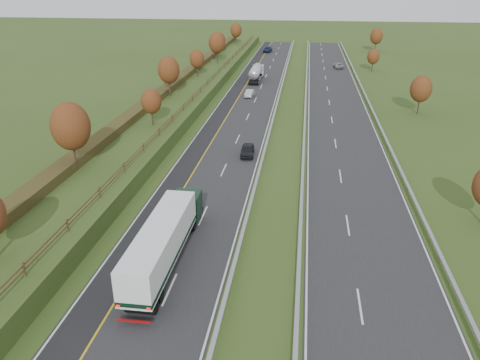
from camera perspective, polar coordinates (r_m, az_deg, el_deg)
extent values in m
plane|color=#314A1A|center=(75.15, 5.72, 6.64)|extent=(400.00, 400.00, 0.00)
cube|color=#242427|center=(80.59, 0.14, 7.93)|extent=(10.50, 200.00, 0.04)
cube|color=#242427|center=(80.14, 12.01, 7.33)|extent=(10.50, 200.00, 0.04)
cube|color=black|center=(81.17, -2.51, 8.02)|extent=(3.00, 200.00, 0.04)
cube|color=silver|center=(81.40, -3.42, 8.07)|extent=(0.15, 200.00, 0.01)
cube|color=gold|center=(80.91, -1.45, 8.01)|extent=(0.15, 200.00, 0.01)
cube|color=silver|center=(80.09, 3.76, 7.80)|extent=(0.15, 200.00, 0.01)
cube|color=silver|center=(79.91, 8.38, 7.57)|extent=(0.15, 200.00, 0.01)
cube|color=silver|center=(80.67, 15.61, 7.10)|extent=(0.15, 200.00, 0.01)
cube|color=silver|center=(36.45, -8.57, -13.03)|extent=(0.15, 4.00, 0.01)
cube|color=silver|center=(35.59, 14.42, -14.62)|extent=(0.15, 4.00, 0.01)
cube|color=silver|center=(46.30, -4.53, -4.33)|extent=(0.15, 4.00, 0.01)
cube|color=silver|center=(45.63, 13.00, -5.35)|extent=(0.15, 4.00, 0.01)
cube|color=silver|center=(56.98, -2.01, 1.24)|extent=(0.15, 4.00, 0.01)
cube|color=silver|center=(56.43, 12.14, 0.48)|extent=(0.15, 4.00, 0.01)
cube|color=silver|center=(68.10, -0.30, 5.02)|extent=(0.15, 4.00, 0.01)
cube|color=silver|center=(67.64, 11.56, 4.40)|extent=(0.15, 4.00, 0.01)
cube|color=silver|center=(79.48, 0.94, 7.73)|extent=(0.15, 4.00, 0.01)
cube|color=silver|center=(79.09, 11.14, 7.21)|extent=(0.15, 4.00, 0.01)
cube|color=silver|center=(91.01, 1.88, 9.75)|extent=(0.15, 4.00, 0.01)
cube|color=silver|center=(90.67, 10.83, 9.30)|extent=(0.15, 4.00, 0.01)
cube|color=silver|center=(102.66, 2.61, 11.31)|extent=(0.15, 4.00, 0.01)
cube|color=silver|center=(102.35, 10.58, 10.91)|extent=(0.15, 4.00, 0.01)
cube|color=silver|center=(114.37, 3.20, 12.56)|extent=(0.15, 4.00, 0.01)
cube|color=silver|center=(114.10, 10.39, 12.19)|extent=(0.15, 4.00, 0.01)
cube|color=silver|center=(126.14, 3.69, 13.57)|extent=(0.15, 4.00, 0.01)
cube|color=silver|center=(125.90, 10.22, 13.24)|extent=(0.15, 4.00, 0.01)
cube|color=silver|center=(137.95, 4.09, 14.40)|extent=(0.15, 4.00, 0.01)
cube|color=silver|center=(137.73, 10.09, 14.10)|extent=(0.15, 4.00, 0.01)
cube|color=silver|center=(149.79, 4.43, 15.11)|extent=(0.15, 4.00, 0.01)
cube|color=silver|center=(149.59, 9.98, 14.83)|extent=(0.15, 4.00, 0.01)
cube|color=silver|center=(161.66, 4.73, 15.71)|extent=(0.15, 4.00, 0.01)
cube|color=silver|center=(161.46, 9.88, 15.45)|extent=(0.15, 4.00, 0.01)
cube|color=silver|center=(173.54, 4.98, 16.23)|extent=(0.15, 4.00, 0.01)
cube|color=silver|center=(173.36, 9.79, 15.98)|extent=(0.15, 4.00, 0.01)
cube|color=#314A1A|center=(83.04, -8.89, 8.82)|extent=(12.00, 200.00, 2.00)
cube|color=#3A3A17|center=(83.26, -10.30, 9.86)|extent=(2.20, 180.00, 1.10)
cube|color=#422B19|center=(81.50, -5.88, 9.82)|extent=(0.08, 184.00, 0.10)
cube|color=#422B19|center=(81.41, -5.89, 10.10)|extent=(0.08, 184.00, 0.10)
cube|color=#422B19|center=(36.97, -24.82, -9.86)|extent=(0.12, 0.12, 1.20)
cube|color=#422B19|center=(41.72, -20.28, -5.19)|extent=(0.12, 0.12, 1.20)
cube|color=#422B19|center=(46.88, -16.75, -1.48)|extent=(0.12, 0.12, 1.20)
cube|color=#422B19|center=(52.35, -13.95, 1.48)|extent=(0.12, 0.12, 1.20)
cube|color=#422B19|center=(58.02, -11.68, 3.86)|extent=(0.12, 0.12, 1.20)
cube|color=#422B19|center=(63.86, -9.82, 5.81)|extent=(0.12, 0.12, 1.20)
cube|color=#422B19|center=(69.81, -8.26, 7.43)|extent=(0.12, 0.12, 1.20)
cube|color=#422B19|center=(75.85, -6.93, 8.79)|extent=(0.12, 0.12, 1.20)
cube|color=#422B19|center=(81.97, -5.80, 9.94)|extent=(0.12, 0.12, 1.20)
cube|color=#422B19|center=(88.13, -4.81, 10.93)|extent=(0.12, 0.12, 1.20)
cube|color=#422B19|center=(94.35, -3.95, 11.78)|extent=(0.12, 0.12, 1.20)
cube|color=#422B19|center=(100.59, -3.20, 12.53)|extent=(0.12, 0.12, 1.20)
cube|color=#422B19|center=(106.87, -2.53, 13.19)|extent=(0.12, 0.12, 1.20)
cube|color=#422B19|center=(113.18, -1.93, 13.77)|extent=(0.12, 0.12, 1.20)
cube|color=#422B19|center=(119.50, -1.39, 14.29)|extent=(0.12, 0.12, 1.20)
cube|color=#422B19|center=(125.85, -0.90, 14.76)|extent=(0.12, 0.12, 1.20)
cube|color=#422B19|center=(132.20, -0.46, 15.18)|extent=(0.12, 0.12, 1.20)
cube|color=#422B19|center=(138.57, -0.05, 15.57)|extent=(0.12, 0.12, 1.20)
cube|color=#422B19|center=(144.96, 0.32, 15.91)|extent=(0.12, 0.12, 1.20)
cube|color=#422B19|center=(151.35, 0.66, 16.23)|extent=(0.12, 0.12, 1.20)
cube|color=#422B19|center=(157.75, 0.97, 16.52)|extent=(0.12, 0.12, 1.20)
cube|color=#422B19|center=(164.16, 1.26, 16.79)|extent=(0.12, 0.12, 1.20)
cube|color=#422B19|center=(170.58, 1.52, 17.04)|extent=(0.12, 0.12, 1.20)
cube|color=#999CA2|center=(79.89, 4.24, 8.17)|extent=(0.32, 200.00, 0.18)
cube|color=#999CA2|center=(35.45, -1.47, -13.46)|extent=(0.10, 0.14, 0.56)
cube|color=#999CA2|center=(41.20, 0.11, -7.66)|extent=(0.10, 0.14, 0.56)
cube|color=#999CA2|center=(47.28, 1.26, -3.32)|extent=(0.10, 0.14, 0.56)
cube|color=#999CA2|center=(53.59, 2.14, 0.02)|extent=(0.10, 0.14, 0.56)
cube|color=#999CA2|center=(60.05, 2.83, 2.65)|extent=(0.10, 0.14, 0.56)
cube|color=#999CA2|center=(66.62, 3.39, 4.76)|extent=(0.10, 0.14, 0.56)
cube|color=#999CA2|center=(73.27, 3.84, 6.50)|extent=(0.10, 0.14, 0.56)
cube|color=#999CA2|center=(79.98, 4.23, 7.94)|extent=(0.10, 0.14, 0.56)
cube|color=#999CA2|center=(86.74, 4.56, 9.16)|extent=(0.10, 0.14, 0.56)
cube|color=#999CA2|center=(93.53, 4.84, 10.20)|extent=(0.10, 0.14, 0.56)
cube|color=#999CA2|center=(100.35, 5.08, 11.10)|extent=(0.10, 0.14, 0.56)
cube|color=#999CA2|center=(107.20, 5.30, 11.88)|extent=(0.10, 0.14, 0.56)
cube|color=#999CA2|center=(114.06, 5.49, 12.57)|extent=(0.10, 0.14, 0.56)
cube|color=#999CA2|center=(120.94, 5.66, 13.19)|extent=(0.10, 0.14, 0.56)
cube|color=#999CA2|center=(127.83, 5.81, 13.73)|extent=(0.10, 0.14, 0.56)
cube|color=#999CA2|center=(134.73, 5.95, 14.22)|extent=(0.10, 0.14, 0.56)
cube|color=#999CA2|center=(141.64, 6.07, 14.66)|extent=(0.10, 0.14, 0.56)
cube|color=#999CA2|center=(148.56, 6.18, 15.07)|extent=(0.10, 0.14, 0.56)
cube|color=#999CA2|center=(155.49, 6.29, 15.43)|extent=(0.10, 0.14, 0.56)
cube|color=#999CA2|center=(162.42, 6.38, 15.76)|extent=(0.10, 0.14, 0.56)
cube|color=#999CA2|center=(169.36, 6.47, 16.07)|extent=(0.10, 0.14, 0.56)
cube|color=#999CA2|center=(176.31, 6.55, 16.35)|extent=(0.10, 0.14, 0.56)
cube|color=#999CA2|center=(79.75, 7.93, 7.99)|extent=(0.32, 200.00, 0.18)
cube|color=#999CA2|center=(35.13, 7.02, -14.05)|extent=(0.10, 0.14, 0.56)
cube|color=#999CA2|center=(40.92, 7.27, -8.11)|extent=(0.10, 0.14, 0.56)
cube|color=#999CA2|center=(47.04, 7.45, -3.68)|extent=(0.10, 0.14, 0.56)
cube|color=#999CA2|center=(53.38, 7.59, -0.28)|extent=(0.10, 0.14, 0.56)
cube|color=#999CA2|center=(59.86, 7.70, 2.39)|extent=(0.10, 0.14, 0.56)
cube|color=#999CA2|center=(66.45, 7.78, 4.53)|extent=(0.10, 0.14, 0.56)
cube|color=#999CA2|center=(73.12, 7.86, 6.29)|extent=(0.10, 0.14, 0.56)
cube|color=#999CA2|center=(79.84, 7.91, 7.75)|extent=(0.10, 0.14, 0.56)
cube|color=#999CA2|center=(86.61, 7.97, 8.98)|extent=(0.10, 0.14, 0.56)
cube|color=#999CA2|center=(93.41, 8.01, 10.04)|extent=(0.10, 0.14, 0.56)
cube|color=#999CA2|center=(100.24, 8.05, 10.95)|extent=(0.10, 0.14, 0.56)
cube|color=#999CA2|center=(107.09, 8.08, 11.74)|extent=(0.10, 0.14, 0.56)
cube|color=#999CA2|center=(113.96, 8.11, 12.44)|extent=(0.10, 0.14, 0.56)
cube|color=#999CA2|center=(120.84, 8.14, 13.06)|extent=(0.10, 0.14, 0.56)
cube|color=#999CA2|center=(127.74, 8.16, 13.61)|extent=(0.10, 0.14, 0.56)
cube|color=#999CA2|center=(134.65, 8.18, 14.11)|extent=(0.10, 0.14, 0.56)
cube|color=#999CA2|center=(141.56, 8.20, 14.56)|extent=(0.10, 0.14, 0.56)
cube|color=#999CA2|center=(148.49, 8.22, 14.96)|extent=(0.10, 0.14, 0.56)
cube|color=#999CA2|center=(155.42, 8.23, 15.33)|extent=(0.10, 0.14, 0.56)
cube|color=#999CA2|center=(162.36, 8.25, 15.67)|extent=(0.10, 0.14, 0.56)
cube|color=#999CA2|center=(169.30, 8.26, 15.98)|extent=(0.10, 0.14, 0.56)
cube|color=#999CA2|center=(176.24, 8.27, 16.27)|extent=(0.10, 0.14, 0.56)
cube|color=#999CA2|center=(80.62, 16.19, 7.45)|extent=(0.32, 200.00, 0.18)
cube|color=#999CA2|center=(42.60, 23.09, -8.64)|extent=(0.10, 0.14, 0.56)
cube|color=#999CA2|center=(54.67, 19.71, -0.93)|extent=(0.10, 0.14, 0.56)
cube|color=#999CA2|center=(67.50, 17.60, 3.93)|extent=(0.10, 0.14, 0.56)
cube|color=#999CA2|center=(80.71, 16.16, 7.22)|extent=(0.10, 0.14, 0.56)
cube|color=#999CA2|center=(94.16, 15.11, 9.57)|extent=(0.10, 0.14, 0.56)
cube|color=#999CA2|center=(107.74, 14.32, 11.33)|extent=(0.10, 0.14, 0.56)
cube|color=#999CA2|center=(121.42, 13.70, 12.69)|extent=(0.10, 0.14, 0.56)
cube|color=#999CA2|center=(135.17, 13.20, 13.78)|extent=(0.10, 0.14, 0.56)
cube|color=#999CA2|center=(148.96, 12.79, 14.66)|extent=(0.10, 0.14, 0.56)
cube|color=#999CA2|center=(162.79, 12.44, 15.40)|extent=(0.10, 0.14, 0.56)
cube|color=#999CA2|center=(176.64, 12.15, 16.02)|extent=(0.10, 0.14, 0.56)
cylinder|color=#2D2116|center=(54.25, -19.47, 2.69)|extent=(0.24, 0.24, 3.15)
ellipsoid|color=#4B2410|center=(53.20, -19.97, 6.17)|extent=(4.20, 4.20, 5.25)
cylinder|color=#2D2116|center=(69.03, -10.63, 7.50)|extent=(0.24, 0.24, 2.16)
ellipsoid|color=#4B2410|center=(68.44, -10.77, 9.41)|extent=(2.88, 2.88, 3.60)
cylinder|color=#2D2116|center=(86.35, -8.57, 11.06)|extent=(0.24, 0.24, 2.88)
ellipsoid|color=#4B2410|center=(85.74, -8.70, 13.13)|extent=(3.84, 3.84, 4.80)
cylinder|color=#2D2116|center=(103.24, -5.23, 13.08)|extent=(0.24, 0.24, 2.34)
ellipsoid|color=#4B2410|center=(102.81, -5.28, 14.49)|extent=(3.12, 3.12, 3.90)
cylinder|color=#2D2116|center=(120.36, -2.81, 14.79)|extent=(0.24, 0.24, 3.06)
ellipsoid|color=#4B2410|center=(119.90, -2.84, 16.38)|extent=(4.08, 4.08, 5.10)
cylinder|color=#2D2116|center=(138.39, -2.46, 15.75)|extent=(0.24, 0.24, 2.25)
ellipsoid|color=#4B2410|center=(138.08, -2.47, 16.77)|extent=(3.00, 3.00, 3.75)
cylinder|color=#2D2116|center=(155.66, -0.48, 16.71)|extent=(0.24, 0.24, 2.70)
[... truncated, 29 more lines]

